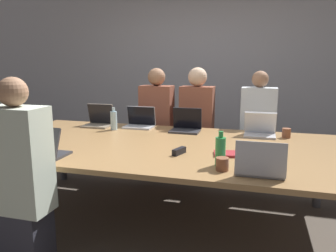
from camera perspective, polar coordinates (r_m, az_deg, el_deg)
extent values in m
plane|color=brown|center=(3.27, -1.37, -15.55)|extent=(24.00, 24.00, 0.00)
cube|color=#ADADB2|center=(5.24, 6.33, 10.32)|extent=(12.00, 0.06, 2.80)
cube|color=#9E7547|center=(3.02, -1.43, -3.47)|extent=(3.32, 1.68, 0.04)
cylinder|color=#4C4C51|center=(4.32, -17.88, -4.51)|extent=(0.08, 0.08, 0.69)
cylinder|color=#4C4C51|center=(3.68, 24.80, -7.72)|extent=(0.08, 0.08, 0.69)
cube|color=#B7B7BC|center=(3.42, 15.66, -1.62)|extent=(0.31, 0.23, 0.02)
cube|color=#B7B7BC|center=(3.48, 15.77, 0.64)|extent=(0.31, 0.10, 0.22)
cube|color=silver|center=(3.47, 15.77, 0.54)|extent=(0.31, 0.10, 0.22)
cube|color=#2D2D38|center=(4.12, 14.99, -6.82)|extent=(0.32, 0.24, 0.45)
cube|color=silver|center=(3.98, 15.41, 1.27)|extent=(0.40, 0.24, 0.73)
sphere|color=#9E7051|center=(3.93, 15.76, 7.86)|extent=(0.19, 0.19, 0.19)
cylinder|color=brown|center=(3.44, 19.91, -1.17)|extent=(0.08, 0.08, 0.10)
cube|color=gray|center=(3.89, -12.18, 0.03)|extent=(0.31, 0.24, 0.02)
cube|color=gray|center=(3.95, -11.57, 2.12)|extent=(0.32, 0.06, 0.24)
cube|color=black|center=(3.94, -11.64, 2.06)|extent=(0.31, 0.06, 0.23)
cylinder|color=#ADD1E0|center=(3.66, -9.43, 0.93)|extent=(0.07, 0.07, 0.20)
cylinder|color=#ADD1E0|center=(3.64, -9.49, 2.85)|extent=(0.03, 0.03, 0.04)
cube|color=#333338|center=(3.51, 2.96, -0.90)|extent=(0.31, 0.23, 0.02)
cube|color=#333338|center=(3.59, 3.37, 1.38)|extent=(0.32, 0.03, 0.23)
cube|color=black|center=(3.58, 3.34, 1.34)|extent=(0.31, 0.03, 0.23)
cube|color=#2D2D38|center=(4.14, 4.92, -6.37)|extent=(0.32, 0.24, 0.45)
cube|color=brown|center=(4.00, 5.05, 1.69)|extent=(0.40, 0.24, 0.73)
sphere|color=beige|center=(3.96, 5.17, 8.51)|extent=(0.23, 0.23, 0.23)
cube|color=#B7B7BC|center=(2.32, 15.67, -7.63)|extent=(0.32, 0.22, 0.02)
cube|color=#B7B7BC|center=(2.18, 15.82, -5.57)|extent=(0.32, 0.03, 0.22)
cube|color=#0F1933|center=(2.19, 15.82, -5.51)|extent=(0.32, 0.03, 0.22)
cylinder|color=brown|center=(2.31, 9.42, -6.55)|extent=(0.09, 0.09, 0.09)
cylinder|color=green|center=(2.39, 9.11, -4.44)|extent=(0.07, 0.07, 0.21)
cylinder|color=green|center=(2.36, 9.20, -1.47)|extent=(0.03, 0.03, 0.05)
cube|color=#333338|center=(2.80, -20.23, -4.67)|extent=(0.31, 0.23, 0.02)
cube|color=#333338|center=(2.71, -21.40, -2.63)|extent=(0.32, 0.10, 0.22)
cube|color=black|center=(2.72, -21.27, -2.67)|extent=(0.31, 0.10, 0.22)
cube|color=#2D2D38|center=(2.66, -23.47, -17.71)|extent=(0.32, 0.24, 0.45)
cube|color=beige|center=(2.44, -24.53, -5.44)|extent=(0.40, 0.24, 0.73)
sphere|color=#9E7051|center=(2.36, -25.43, 5.39)|extent=(0.20, 0.20, 0.20)
cylinder|color=red|center=(2.94, -24.48, -3.56)|extent=(0.08, 0.08, 0.09)
cylinder|color=black|center=(2.98, -23.50, -2.06)|extent=(0.07, 0.07, 0.22)
cylinder|color=black|center=(2.95, -23.70, 0.43)|extent=(0.03, 0.03, 0.05)
cube|color=#B7B7BC|center=(3.74, -5.13, -0.18)|extent=(0.32, 0.21, 0.02)
cube|color=#B7B7BC|center=(3.81, -4.64, 1.83)|extent=(0.33, 0.05, 0.22)
cube|color=black|center=(3.80, -4.69, 1.77)|extent=(0.32, 0.05, 0.21)
cube|color=#2D2D38|center=(4.25, -1.92, -5.86)|extent=(0.32, 0.24, 0.45)
cube|color=brown|center=(4.12, -1.97, 1.99)|extent=(0.40, 0.24, 0.73)
sphere|color=#9E7051|center=(4.07, -2.01, 8.55)|extent=(0.22, 0.22, 0.22)
cube|color=black|center=(2.67, 1.95, -4.41)|extent=(0.09, 0.16, 0.05)
cube|color=maroon|center=(2.69, 9.93, -4.80)|extent=(0.20, 0.19, 0.02)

